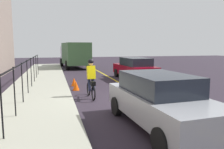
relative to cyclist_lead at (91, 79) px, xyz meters
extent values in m
plane|color=#2B232D|center=(-0.68, -0.92, -0.91)|extent=(80.00, 80.00, 0.00)
cube|color=yellow|center=(-0.68, -2.52, -0.91)|extent=(36.00, 0.12, 0.01)
cube|color=#A1A392|center=(-0.68, 2.48, -0.84)|extent=(40.00, 3.20, 0.15)
cylinder|color=black|center=(-4.20, 2.88, 0.04)|extent=(0.04, 0.04, 1.60)
cylinder|color=black|center=(-2.39, 2.88, 0.04)|extent=(0.04, 0.04, 1.60)
cylinder|color=black|center=(-0.58, 2.88, 0.04)|extent=(0.04, 0.04, 1.60)
cylinder|color=black|center=(1.22, 2.88, 0.04)|extent=(0.04, 0.04, 1.60)
cylinder|color=black|center=(3.03, 2.88, 0.04)|extent=(0.04, 0.04, 1.60)
cylinder|color=black|center=(4.84, 2.88, 0.04)|extent=(0.04, 0.04, 1.60)
cylinder|color=black|center=(6.65, 2.88, 0.04)|extent=(0.04, 0.04, 1.60)
cylinder|color=black|center=(8.45, 2.88, 0.04)|extent=(0.04, 0.04, 1.60)
cube|color=black|center=(0.32, 2.88, 0.79)|extent=(16.27, 0.04, 0.04)
torus|color=black|center=(0.60, 0.03, -0.58)|extent=(0.66, 0.09, 0.66)
torus|color=black|center=(-0.44, -0.02, -0.58)|extent=(0.66, 0.09, 0.66)
cube|color=black|center=(0.08, 0.00, -0.33)|extent=(0.93, 0.09, 0.24)
cylinder|color=black|center=(-0.07, 0.00, -0.18)|extent=(0.03, 0.03, 0.35)
cube|color=yellow|center=(-0.02, 0.00, 0.29)|extent=(0.36, 0.38, 0.63)
sphere|color=tan|center=(0.03, 0.00, 0.71)|extent=(0.22, 0.22, 0.22)
sphere|color=black|center=(0.03, 0.00, 0.78)|extent=(0.26, 0.26, 0.26)
cylinder|color=#191E38|center=(-0.04, 0.10, -0.23)|extent=(0.34, 0.14, 0.65)
cylinder|color=#191E38|center=(-0.03, -0.10, -0.23)|extent=(0.34, 0.14, 0.65)
cube|color=black|center=(-0.39, -0.02, -0.16)|extent=(0.25, 0.21, 0.18)
cube|color=maroon|center=(5.08, -4.07, -0.24)|extent=(4.50, 2.07, 0.70)
cube|color=#1E232D|center=(4.88, -4.08, 0.39)|extent=(2.56, 1.73, 0.56)
cylinder|color=black|center=(6.52, -3.13, -0.59)|extent=(0.65, 0.26, 0.64)
cylinder|color=black|center=(6.62, -4.83, -0.59)|extent=(0.65, 0.26, 0.64)
cylinder|color=black|center=(3.53, -3.31, -0.59)|extent=(0.65, 0.26, 0.64)
cylinder|color=black|center=(3.64, -5.01, -0.59)|extent=(0.65, 0.26, 0.64)
cube|color=#93969D|center=(-4.16, -1.36, -0.24)|extent=(4.48, 2.02, 0.70)
cube|color=#1E232D|center=(-3.96, -1.35, 0.39)|extent=(2.54, 1.71, 0.56)
cylinder|color=black|center=(-5.61, -2.28, -0.59)|extent=(0.65, 0.25, 0.64)
cylinder|color=black|center=(-5.69, -0.59, -0.59)|extent=(0.65, 0.25, 0.64)
cylinder|color=black|center=(-2.62, -2.13, -0.59)|extent=(0.65, 0.25, 0.64)
cylinder|color=black|center=(-2.70, -0.44, -0.59)|extent=(0.65, 0.25, 0.64)
cube|color=#385A35|center=(14.02, -0.70, 0.72)|extent=(4.96, 2.82, 2.30)
cube|color=silver|center=(17.43, -0.39, 0.52)|extent=(2.01, 2.36, 1.90)
cylinder|color=black|center=(17.19, 0.71, -0.43)|extent=(0.98, 0.39, 0.96)
cylinder|color=black|center=(17.39, -1.52, -0.43)|extent=(0.98, 0.39, 0.96)
cylinder|color=black|center=(12.87, 0.32, -0.43)|extent=(0.98, 0.39, 0.96)
cylinder|color=black|center=(13.07, -1.91, -0.43)|extent=(0.98, 0.39, 0.96)
cone|color=#F24E06|center=(3.38, 0.48, -0.66)|extent=(0.36, 0.36, 0.50)
cone|color=#F65106|center=(2.04, 0.50, -0.65)|extent=(0.36, 0.36, 0.52)
camera|label=1|loc=(-9.75, 1.63, 1.47)|focal=34.76mm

